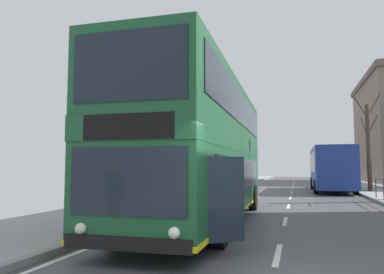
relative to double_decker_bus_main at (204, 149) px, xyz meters
The scene contains 3 objects.
double_decker_bus_main is the anchor object (origin of this frame).
background_bus_far_lane 18.31m from the double_decker_bus_main, 73.16° to the left, with size 2.73×9.84×3.19m.
bare_tree_far_01 18.51m from the double_decker_bus_main, 64.99° to the left, with size 2.15×2.65×7.01m.
Camera 1 is at (0.41, -5.07, 1.72)m, focal length 34.15 mm.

